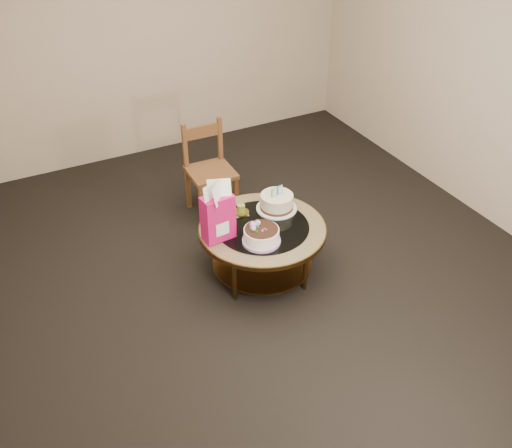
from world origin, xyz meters
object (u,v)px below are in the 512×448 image
gift_bag (218,212)px  dining_chair (209,169)px  coffee_table (262,234)px  cream_cake (277,202)px  decorated_cake (261,236)px

gift_bag → dining_chair: (0.36, 1.02, -0.25)m
coffee_table → dining_chair: dining_chair is taller
cream_cake → gift_bag: bearing=-176.9°
decorated_cake → cream_cake: 0.47m
coffee_table → gift_bag: bearing=176.5°
decorated_cake → dining_chair: dining_chair is taller
cream_cake → dining_chair: (-0.22, 0.88, -0.08)m
coffee_table → dining_chair: (-0.00, 1.04, 0.07)m
cream_cake → gift_bag: 0.62m
coffee_table → cream_cake: size_ratio=3.05×
cream_cake → decorated_cake: bearing=-143.9°
decorated_cake → gift_bag: size_ratio=0.61×
gift_bag → dining_chair: gift_bag is taller
decorated_cake → dining_chair: bearing=85.3°
coffee_table → gift_bag: gift_bag is taller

